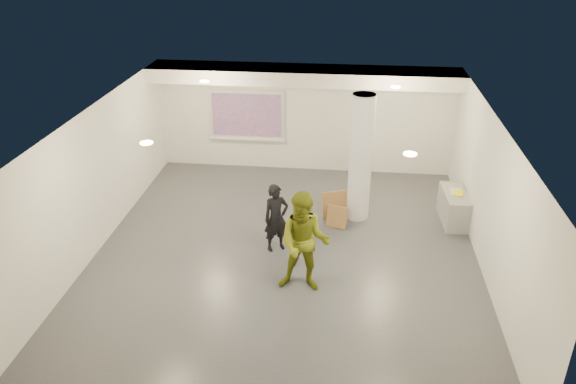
# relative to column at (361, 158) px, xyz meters

# --- Properties ---
(floor) EXTENTS (8.00, 9.00, 0.01)m
(floor) POSITION_rel_column_xyz_m (-1.50, -1.80, -1.50)
(floor) COLOR #34373B
(floor) RESTS_ON ground
(ceiling) EXTENTS (8.00, 9.00, 0.01)m
(ceiling) POSITION_rel_column_xyz_m (-1.50, -1.80, 1.50)
(ceiling) COLOR silver
(ceiling) RESTS_ON floor
(wall_back) EXTENTS (8.00, 0.01, 3.00)m
(wall_back) POSITION_rel_column_xyz_m (-1.50, 2.70, 0.00)
(wall_back) COLOR silver
(wall_back) RESTS_ON floor
(wall_front) EXTENTS (8.00, 0.01, 3.00)m
(wall_front) POSITION_rel_column_xyz_m (-1.50, -6.30, 0.00)
(wall_front) COLOR silver
(wall_front) RESTS_ON floor
(wall_left) EXTENTS (0.01, 9.00, 3.00)m
(wall_left) POSITION_rel_column_xyz_m (-5.50, -1.80, 0.00)
(wall_left) COLOR silver
(wall_left) RESTS_ON floor
(wall_right) EXTENTS (0.01, 9.00, 3.00)m
(wall_right) POSITION_rel_column_xyz_m (2.50, -1.80, 0.00)
(wall_right) COLOR silver
(wall_right) RESTS_ON floor
(soffit_band) EXTENTS (8.00, 1.10, 0.36)m
(soffit_band) POSITION_rel_column_xyz_m (-1.50, 2.15, 1.32)
(soffit_band) COLOR silver
(soffit_band) RESTS_ON ceiling
(downlight_nw) EXTENTS (0.22, 0.22, 0.02)m
(downlight_nw) POSITION_rel_column_xyz_m (-3.70, 0.70, 1.48)
(downlight_nw) COLOR #FFCC98
(downlight_nw) RESTS_ON ceiling
(downlight_ne) EXTENTS (0.22, 0.22, 0.02)m
(downlight_ne) POSITION_rel_column_xyz_m (0.70, 0.70, 1.48)
(downlight_ne) COLOR #FFCC98
(downlight_ne) RESTS_ON ceiling
(downlight_sw) EXTENTS (0.22, 0.22, 0.02)m
(downlight_sw) POSITION_rel_column_xyz_m (-3.70, -3.30, 1.48)
(downlight_sw) COLOR #FFCC98
(downlight_sw) RESTS_ON ceiling
(downlight_se) EXTENTS (0.22, 0.22, 0.02)m
(downlight_se) POSITION_rel_column_xyz_m (0.70, -3.30, 1.48)
(downlight_se) COLOR #FFCC98
(downlight_se) RESTS_ON ceiling
(column) EXTENTS (0.52, 0.52, 3.00)m
(column) POSITION_rel_column_xyz_m (0.00, 0.00, 0.00)
(column) COLOR white
(column) RESTS_ON floor
(projection_screen) EXTENTS (2.10, 0.13, 1.42)m
(projection_screen) POSITION_rel_column_xyz_m (-3.10, 2.65, 0.03)
(projection_screen) COLOR silver
(projection_screen) RESTS_ON wall_back
(credenza) EXTENTS (0.59, 1.29, 0.73)m
(credenza) POSITION_rel_column_xyz_m (2.22, 0.04, -1.13)
(credenza) COLOR gray
(credenza) RESTS_ON floor
(papers_stack) EXTENTS (0.28, 0.36, 0.02)m
(papers_stack) POSITION_rel_column_xyz_m (2.23, 0.07, -0.75)
(papers_stack) COLOR silver
(papers_stack) RESTS_ON credenza
(postit_pad) EXTENTS (0.29, 0.35, 0.03)m
(postit_pad) POSITION_rel_column_xyz_m (2.26, -0.01, -0.75)
(postit_pad) COLOR yellow
(postit_pad) RESTS_ON credenza
(cardboard_back) EXTENTS (0.60, 0.35, 0.64)m
(cardboard_back) POSITION_rel_column_xyz_m (-0.55, -0.05, -1.18)
(cardboard_back) COLOR olive
(cardboard_back) RESTS_ON floor
(cardboard_front) EXTENTS (0.49, 0.29, 0.51)m
(cardboard_front) POSITION_rel_column_xyz_m (-0.47, -0.54, -1.25)
(cardboard_front) COLOR olive
(cardboard_front) RESTS_ON floor
(woman) EXTENTS (0.65, 0.58, 1.49)m
(woman) POSITION_rel_column_xyz_m (-1.72, -1.64, -0.75)
(woman) COLOR black
(woman) RESTS_ON floor
(man) EXTENTS (1.01, 0.81, 2.01)m
(man) POSITION_rel_column_xyz_m (-1.02, -2.99, -0.50)
(man) COLOR olive
(man) RESTS_ON floor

